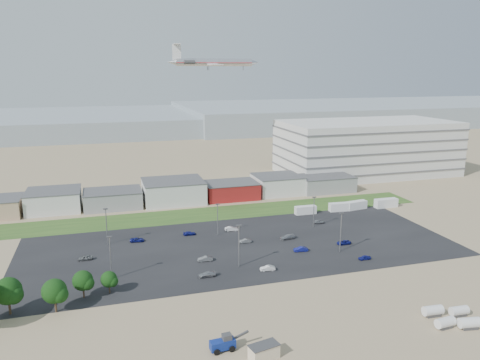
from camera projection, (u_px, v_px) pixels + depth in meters
name	position (u px, v px, depth m)	size (l,w,h in m)	color
ground	(244.00, 277.00, 111.20)	(700.00, 700.00, 0.00)	#93835E
parking_lot	(241.00, 246.00, 131.26)	(120.00, 50.00, 0.01)	black
grass_strip	(200.00, 215.00, 159.73)	(160.00, 16.00, 0.02)	#2D501E
hills_backdrop	(183.00, 121.00, 415.32)	(700.00, 200.00, 9.00)	gray
building_row	(144.00, 193.00, 171.83)	(170.00, 20.00, 8.00)	silver
parking_garage	(366.00, 147.00, 222.07)	(80.00, 40.00, 25.00)	silver
portable_shed	(264.00, 352.00, 79.44)	(5.20, 2.70, 2.62)	beige
telehandler	(223.00, 343.00, 81.71)	(7.17, 2.39, 2.99)	navy
storage_tank_nw	(433.00, 310.00, 93.38)	(3.97, 1.98, 2.38)	silver
storage_tank_ne	(459.00, 311.00, 93.49)	(3.66, 1.83, 2.20)	silver
storage_tank_sw	(445.00, 322.00, 89.04)	(3.81, 1.90, 2.28)	silver
storage_tank_se	(469.00, 323.00, 88.81)	(4.00, 2.00, 2.40)	silver
box_trailer_a	(305.00, 210.00, 160.29)	(7.41, 2.32, 2.78)	silver
box_trailer_b	(340.00, 207.00, 163.80)	(7.67, 2.40, 2.87)	silver
box_trailer_c	(356.00, 205.00, 165.87)	(7.82, 2.44, 2.93)	silver
box_trailer_d	(386.00, 203.00, 168.09)	(8.42, 2.63, 3.16)	silver
tree_left	(8.00, 294.00, 93.31)	(5.91, 5.91, 8.86)	black
tree_mid	(55.00, 294.00, 94.32)	(5.35, 5.35, 8.03)	black
tree_right	(83.00, 283.00, 100.39)	(4.68, 4.68, 7.02)	black
tree_near	(109.00, 281.00, 102.64)	(3.84, 3.84, 5.76)	black
lightpole_front_l	(111.00, 258.00, 109.13)	(1.25, 0.52, 10.59)	slate
lightpole_front_m	(239.00, 246.00, 116.16)	(1.28, 0.53, 10.91)	slate
lightpole_front_r	(341.00, 232.00, 125.80)	(1.29, 0.54, 11.01)	slate
lightpole_back_l	(107.00, 227.00, 131.20)	(1.24, 0.52, 10.56)	slate
lightpole_back_m	(218.00, 219.00, 139.27)	(1.12, 0.47, 9.56)	slate
lightpole_back_r	(314.00, 212.00, 146.05)	(1.15, 0.48, 9.79)	slate
airliner	(214.00, 62.00, 209.26)	(41.86, 28.54, 12.37)	silver
parked_car_0	(344.00, 242.00, 132.24)	(1.85, 4.01, 1.11)	navy
parked_car_1	(301.00, 249.00, 127.00)	(1.36, 3.91, 1.29)	navy
parked_car_2	(364.00, 258.00, 121.50)	(1.31, 3.25, 1.11)	navy
parked_car_3	(207.00, 274.00, 111.33)	(1.75, 4.29, 1.25)	#A5A5AA
parked_car_4	(205.00, 259.00, 120.52)	(1.37, 3.92, 1.29)	#595B5E
parked_car_5	(85.00, 258.00, 121.19)	(1.50, 3.73, 1.27)	#595B5E
parked_car_6	(190.00, 233.00, 139.72)	(1.53, 3.77, 1.09)	navy
parked_car_7	(245.00, 241.00, 133.43)	(1.22, 3.50, 1.15)	#595B5E
parked_car_8	(319.00, 222.00, 150.37)	(1.48, 3.68, 1.25)	#A5A5AA
parked_car_9	(137.00, 240.00, 134.28)	(1.88, 4.08, 1.13)	navy
parked_car_11	(231.00, 229.00, 143.46)	(1.39, 3.99, 1.31)	silver
parked_car_12	(287.00, 237.00, 136.27)	(1.82, 4.48, 1.30)	#A5A5AA
parked_car_13	(268.00, 268.00, 114.81)	(1.30, 3.73, 1.23)	silver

